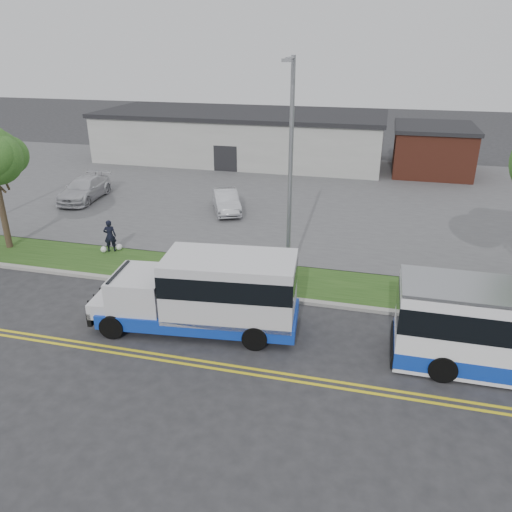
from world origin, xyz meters
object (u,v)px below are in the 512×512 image
(streetlight_near, at_px, (290,169))
(parked_car_a, at_px, (226,201))
(pedestrian, at_px, (110,236))
(parked_car_b, at_px, (84,189))
(shuttle_bus, at_px, (210,291))

(streetlight_near, distance_m, parked_car_a, 11.55)
(pedestrian, distance_m, parked_car_b, 10.11)
(shuttle_bus, bearing_deg, pedestrian, 136.20)
(pedestrian, height_order, parked_car_b, pedestrian)
(parked_car_a, height_order, parked_car_b, parked_car_b)
(parked_car_a, xyz_separation_m, parked_car_b, (-10.13, 0.12, 0.05))
(parked_car_a, bearing_deg, shuttle_bus, -99.55)
(streetlight_near, xyz_separation_m, parked_car_a, (-5.71, 9.01, -4.44))
(parked_car_a, bearing_deg, parked_car_b, 154.62)
(streetlight_near, xyz_separation_m, shuttle_bus, (-2.07, -4.45, -3.65))
(streetlight_near, bearing_deg, parked_car_b, 150.06)
(shuttle_bus, xyz_separation_m, parked_car_b, (-13.78, 13.57, -0.74))
(pedestrian, bearing_deg, streetlight_near, 151.37)
(shuttle_bus, distance_m, pedestrian, 9.38)
(streetlight_near, relative_size, parked_car_a, 2.27)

